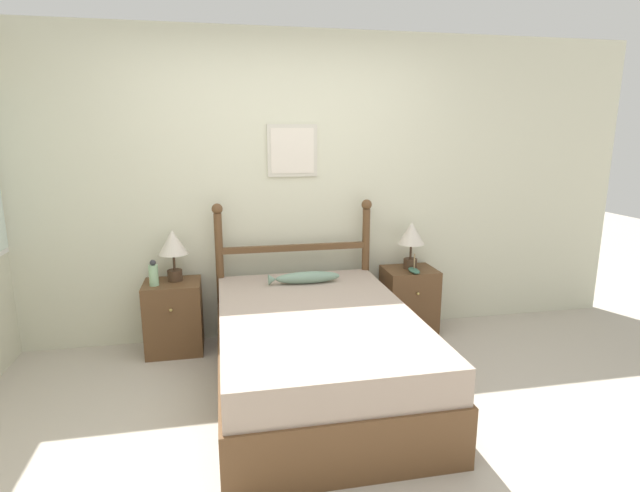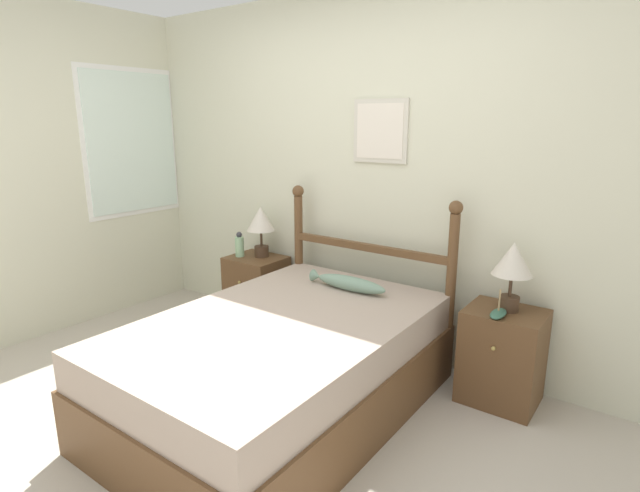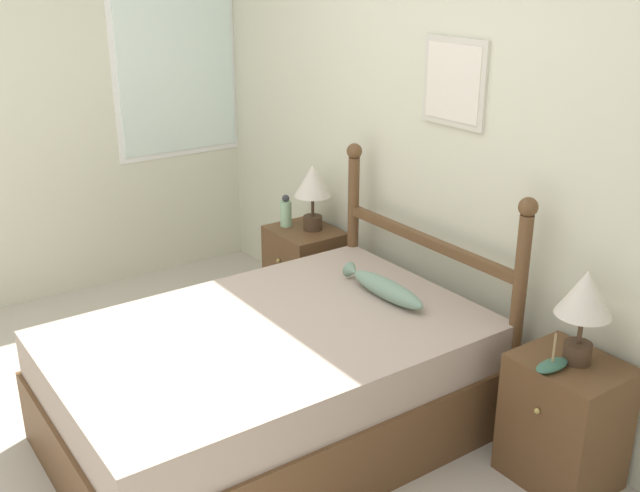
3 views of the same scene
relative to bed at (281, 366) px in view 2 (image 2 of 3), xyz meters
The scene contains 11 objects.
ground_plane 0.69m from the bed, 101.38° to the right, with size 16.00×16.00×0.00m, color #B7AD9E.
wall_back 1.50m from the bed, 96.36° to the left, with size 6.40×0.08×2.55m.
bed is the anchor object (origin of this frame).
headboard 1.03m from the bed, 90.00° to the left, with size 1.33×0.09×1.19m.
nightstand_left 1.32m from the bed, 139.09° to the left, with size 0.44×0.39×0.58m.
nightstand_right 1.32m from the bed, 40.91° to the left, with size 0.44×0.39×0.58m.
table_lamp_left 1.46m from the bed, 136.97° to the left, with size 0.23×0.23×0.41m.
table_lamp_right 1.46m from the bed, 41.26° to the left, with size 0.23×0.23×0.41m.
bottle 1.44m from the bed, 144.24° to the left, with size 0.07×0.07×0.21m.
model_boat 1.28m from the bed, 37.14° to the left, with size 0.08×0.18×0.16m.
fish_pillow 0.73m from the bed, 86.63° to the left, with size 0.57×0.12×0.09m.
Camera 2 is at (1.85, -1.37, 1.67)m, focal length 28.00 mm.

